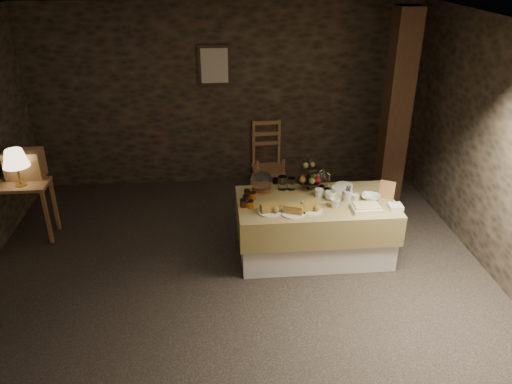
{
  "coord_description": "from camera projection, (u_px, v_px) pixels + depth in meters",
  "views": [
    {
      "loc": [
        -0.19,
        -4.46,
        3.22
      ],
      "look_at": [
        0.22,
        0.2,
        0.91
      ],
      "focal_mm": 35.0,
      "sensor_mm": 36.0,
      "label": 1
    }
  ],
  "objects": [
    {
      "name": "storage_jar_b",
      "position": [
        291.0,
        184.0,
        5.75
      ],
      "size": [
        0.09,
        0.09,
        0.14
      ],
      "primitive_type": "cylinder",
      "color": "white",
      "rests_on": "buffet_table"
    },
    {
      "name": "square_dish",
      "position": [
        396.0,
        207.0,
        5.35
      ],
      "size": [
        0.14,
        0.14,
        0.04
      ],
      "primitive_type": "cube",
      "color": "silver",
      "rests_on": "buffet_table"
    },
    {
      "name": "table_lamp",
      "position": [
        15.0,
        159.0,
        5.64
      ],
      "size": [
        0.3,
        0.3,
        0.44
      ],
      "color": "#B1913C",
      "rests_on": "console_table"
    },
    {
      "name": "plate_stack_b",
      "position": [
        344.0,
        188.0,
        5.71
      ],
      "size": [
        0.2,
        0.2,
        0.08
      ],
      "primitive_type": "cylinder",
      "color": "silver",
      "rests_on": "buffet_table"
    },
    {
      "name": "framed_picture",
      "position": [
        214.0,
        65.0,
        6.84
      ],
      "size": [
        0.45,
        0.04,
        0.55
      ],
      "color": "#2F2118",
      "rests_on": "room_shell"
    },
    {
      "name": "bread_platter_left",
      "position": [
        270.0,
        209.0,
        5.26
      ],
      "size": [
        0.26,
        0.26,
        0.11
      ],
      "color": "silver",
      "rests_on": "buffet_table"
    },
    {
      "name": "menu_frame",
      "position": [
        387.0,
        191.0,
        5.54
      ],
      "size": [
        0.18,
        0.14,
        0.22
      ],
      "primitive_type": "cube",
      "rotation": [
        -0.24,
        0.0,
        -0.51
      ],
      "color": "olive",
      "rests_on": "buffet_table"
    },
    {
      "name": "cutlery_holder",
      "position": [
        348.0,
        196.0,
        5.49
      ],
      "size": [
        0.1,
        0.1,
        0.12
      ],
      "primitive_type": "cylinder",
      "color": "silver",
      "rests_on": "buffet_table"
    },
    {
      "name": "mug_c",
      "position": [
        319.0,
        193.0,
        5.59
      ],
      "size": [
        0.09,
        0.09,
        0.09
      ],
      "primitive_type": "cylinder",
      "color": "silver",
      "rests_on": "buffet_table"
    },
    {
      "name": "timber_column",
      "position": [
        396.0,
        112.0,
        6.41
      ],
      "size": [
        0.3,
        0.3,
        2.6
      ],
      "primitive_type": "cube",
      "color": "black",
      "rests_on": "ground_plane"
    },
    {
      "name": "wine_rack",
      "position": [
        25.0,
        164.0,
        5.92
      ],
      "size": [
        0.42,
        0.26,
        0.34
      ],
      "primitive_type": "cube",
      "color": "olive",
      "rests_on": "console_table"
    },
    {
      "name": "cake_dome",
      "position": [
        262.0,
        183.0,
        5.7
      ],
      "size": [
        0.26,
        0.26,
        0.26
      ],
      "color": "olive",
      "rests_on": "buffet_table"
    },
    {
      "name": "tart_dish",
      "position": [
        366.0,
        208.0,
        5.3
      ],
      "size": [
        0.3,
        0.22,
        0.07
      ],
      "color": "silver",
      "rests_on": "buffet_table"
    },
    {
      "name": "plate_stack_a",
      "position": [
        340.0,
        192.0,
        5.61
      ],
      "size": [
        0.19,
        0.19,
        0.1
      ],
      "primitive_type": "cylinder",
      "color": "silver",
      "rests_on": "buffet_table"
    },
    {
      "name": "room_shell",
      "position": [
        234.0,
        141.0,
        4.73
      ],
      "size": [
        5.52,
        5.02,
        2.6
      ],
      "color": "black",
      "rests_on": "ground"
    },
    {
      "name": "bowl",
      "position": [
        371.0,
        197.0,
        5.54
      ],
      "size": [
        0.27,
        0.27,
        0.05
      ],
      "primitive_type": "imported",
      "rotation": [
        0.0,
        0.0,
        -0.39
      ],
      "color": "silver",
      "rests_on": "buffet_table"
    },
    {
      "name": "ground_plane",
      "position": [
        237.0,
        276.0,
        5.42
      ],
      "size": [
        5.5,
        5.0,
        0.01
      ],
      "primitive_type": "cube",
      "color": "black",
      "rests_on": "ground"
    },
    {
      "name": "fruit_stand",
      "position": [
        309.0,
        178.0,
        5.71
      ],
      "size": [
        0.27,
        0.27,
        0.38
      ],
      "rotation": [
        0.0,
        0.0,
        -0.01
      ],
      "color": "black",
      "rests_on": "buffet_table"
    },
    {
      "name": "cup_a",
      "position": [
        330.0,
        196.0,
        5.53
      ],
      "size": [
        0.12,
        0.12,
        0.09
      ],
      "primitive_type": "imported",
      "rotation": [
        0.0,
        0.0,
        -0.04
      ],
      "color": "silver",
      "rests_on": "buffet_table"
    },
    {
      "name": "cup_b",
      "position": [
        335.0,
        203.0,
        5.36
      ],
      "size": [
        0.13,
        0.13,
        0.1
      ],
      "primitive_type": "imported",
      "rotation": [
        0.0,
        0.0,
        0.15
      ],
      "color": "silver",
      "rests_on": "buffet_table"
    },
    {
      "name": "bread_platter_right",
      "position": [
        310.0,
        207.0,
        5.3
      ],
      "size": [
        0.26,
        0.26,
        0.11
      ],
      "color": "silver",
      "rests_on": "buffet_table"
    },
    {
      "name": "buffet_table",
      "position": [
        315.0,
        224.0,
        5.64
      ],
      "size": [
        1.74,
        0.93,
        0.69
      ],
      "color": "silver",
      "rests_on": "ground_plane"
    },
    {
      "name": "chair",
      "position": [
        268.0,
        157.0,
        7.38
      ],
      "size": [
        0.47,
        0.45,
        0.74
      ],
      "rotation": [
        0.0,
        0.0,
        0.07
      ],
      "color": "olive",
      "rests_on": "ground_plane"
    },
    {
      "name": "bread_platter_center",
      "position": [
        293.0,
        210.0,
        5.23
      ],
      "size": [
        0.26,
        0.26,
        0.11
      ],
      "color": "silver",
      "rests_on": "buffet_table"
    },
    {
      "name": "jam_jars",
      "position": [
        248.0,
        199.0,
        5.46
      ],
      "size": [
        0.18,
        0.32,
        0.07
      ],
      "color": "#571811",
      "rests_on": "buffet_table"
    },
    {
      "name": "mug_d",
      "position": [
        355.0,
        198.0,
        5.47
      ],
      "size": [
        0.08,
        0.08,
        0.09
      ],
      "primitive_type": "cylinder",
      "color": "silver",
      "rests_on": "buffet_table"
    },
    {
      "name": "storage_jar_a",
      "position": [
        282.0,
        183.0,
        5.75
      ],
      "size": [
        0.1,
        0.1,
        0.16
      ],
      "primitive_type": "cylinder",
      "color": "white",
      "rests_on": "buffet_table"
    },
    {
      "name": "console_table",
      "position": [
        20.0,
        194.0,
        5.89
      ],
      "size": [
        0.68,
        0.39,
        0.72
      ],
      "color": "olive",
      "rests_on": "ground_plane"
    }
  ]
}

